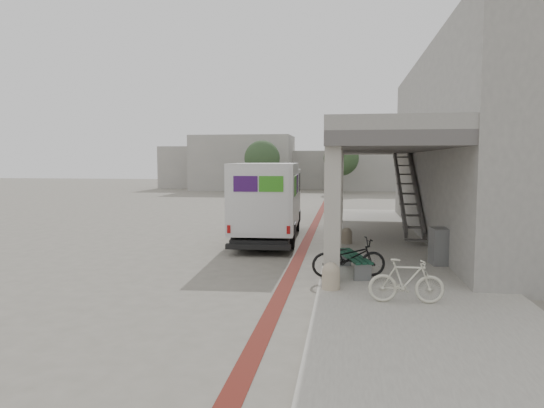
% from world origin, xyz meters
% --- Properties ---
extents(ground, '(120.00, 120.00, 0.00)m').
position_xyz_m(ground, '(0.00, 0.00, 0.00)').
color(ground, '#69645A').
rests_on(ground, ground).
extents(bike_lane_stripe, '(0.35, 40.00, 0.01)m').
position_xyz_m(bike_lane_stripe, '(1.00, 2.00, 0.01)').
color(bike_lane_stripe, '#5B1912').
rests_on(bike_lane_stripe, ground).
extents(sidewalk, '(4.40, 28.00, 0.12)m').
position_xyz_m(sidewalk, '(4.00, 0.00, 0.06)').
color(sidewalk, gray).
rests_on(sidewalk, ground).
extents(transit_building, '(7.60, 17.00, 7.00)m').
position_xyz_m(transit_building, '(6.83, 4.50, 3.40)').
color(transit_building, gray).
rests_on(transit_building, ground).
extents(distant_backdrop, '(28.00, 10.00, 6.50)m').
position_xyz_m(distant_backdrop, '(-2.84, 35.89, 2.70)').
color(distant_backdrop, gray).
rests_on(distant_backdrop, ground).
extents(tree_left, '(3.20, 3.20, 4.80)m').
position_xyz_m(tree_left, '(-5.00, 28.00, 3.18)').
color(tree_left, '#38281C').
rests_on(tree_left, ground).
extents(tree_mid, '(3.20, 3.20, 4.80)m').
position_xyz_m(tree_mid, '(2.00, 30.00, 3.18)').
color(tree_mid, '#38281C').
rests_on(tree_mid, ground).
extents(tree_right, '(3.20, 3.20, 4.80)m').
position_xyz_m(tree_right, '(10.00, 29.00, 3.18)').
color(tree_right, '#38281C').
rests_on(tree_right, ground).
extents(fedex_truck, '(2.48, 6.91, 2.90)m').
position_xyz_m(fedex_truck, '(-0.45, 3.01, 1.55)').
color(fedex_truck, black).
rests_on(fedex_truck, ground).
extents(bench, '(0.97, 2.03, 0.47)m').
position_xyz_m(bench, '(2.60, -2.51, 0.45)').
color(bench, slate).
rests_on(bench, sidewalk).
extents(bollard_near, '(0.40, 0.40, 0.61)m').
position_xyz_m(bollard_near, '(2.10, -4.17, 0.42)').
color(bollard_near, tan).
rests_on(bollard_near, sidewalk).
extents(bollard_far, '(0.37, 0.37, 0.55)m').
position_xyz_m(bollard_far, '(2.46, 1.95, 0.40)').
color(bollard_far, gray).
rests_on(bollard_far, sidewalk).
extents(utility_cabinet, '(0.53, 0.66, 1.02)m').
position_xyz_m(utility_cabinet, '(5.00, -1.12, 0.63)').
color(utility_cabinet, gray).
rests_on(utility_cabinet, sidewalk).
extents(bicycle_black, '(1.95, 1.07, 0.97)m').
position_xyz_m(bicycle_black, '(2.50, -2.95, 0.60)').
color(bicycle_black, black).
rests_on(bicycle_black, sidewalk).
extents(bicycle_cream, '(1.52, 0.47, 0.91)m').
position_xyz_m(bicycle_cream, '(3.64, -5.03, 0.57)').
color(bicycle_cream, beige).
rests_on(bicycle_cream, sidewalk).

